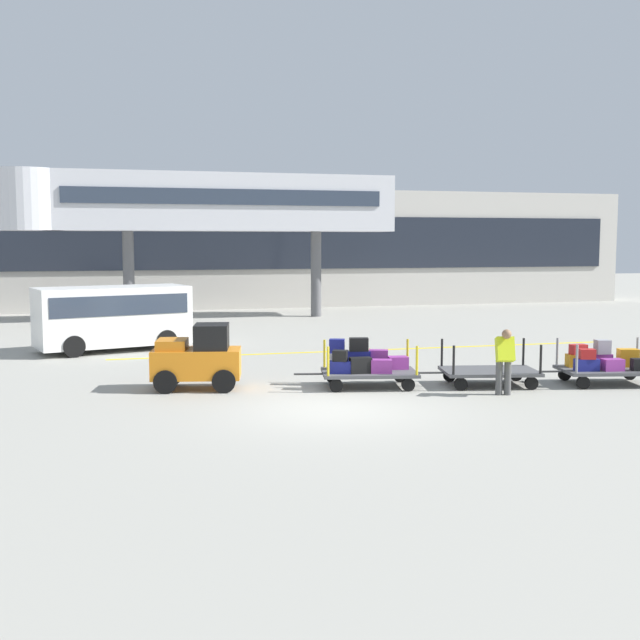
% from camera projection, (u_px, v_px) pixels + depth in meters
% --- Properties ---
extents(ground_plane, '(120.00, 120.00, 0.00)m').
position_uv_depth(ground_plane, '(331.00, 409.00, 16.49)').
color(ground_plane, '#9E9B91').
extents(apron_lead_line, '(17.06, 0.21, 0.01)m').
position_uv_depth(apron_lead_line, '(374.00, 350.00, 25.45)').
color(apron_lead_line, yellow).
rests_on(apron_lead_line, ground_plane).
extents(terminal_building, '(48.82, 2.51, 6.37)m').
position_uv_depth(terminal_building, '(204.00, 249.00, 41.20)').
color(terminal_building, '#BCB7AD').
rests_on(terminal_building, ground_plane).
extents(jet_bridge, '(17.84, 3.00, 6.64)m').
position_uv_depth(jet_bridge, '(187.00, 203.00, 34.89)').
color(jet_bridge, silver).
rests_on(jet_bridge, ground_plane).
extents(baggage_tug, '(2.27, 1.57, 1.58)m').
position_uv_depth(baggage_tug, '(198.00, 358.00, 18.64)').
color(baggage_tug, orange).
rests_on(baggage_tug, ground_plane).
extents(baggage_cart_lead, '(3.08, 1.81, 1.18)m').
position_uv_depth(baggage_cart_lead, '(365.00, 365.00, 18.97)').
color(baggage_cart_lead, '#4C4C4F').
rests_on(baggage_cart_lead, ground_plane).
extents(baggage_cart_middle, '(3.08, 1.81, 1.10)m').
position_uv_depth(baggage_cart_middle, '(489.00, 372.00, 19.12)').
color(baggage_cart_middle, '#4C4C4F').
rests_on(baggage_cart_middle, ground_plane).
extents(baggage_cart_tail, '(3.08, 1.81, 1.10)m').
position_uv_depth(baggage_cart_tail, '(605.00, 364.00, 19.31)').
color(baggage_cart_tail, '#4C4C4F').
rests_on(baggage_cart_tail, ground_plane).
extents(baggage_handler, '(0.49, 0.51, 1.56)m').
position_uv_depth(baggage_handler, '(505.00, 359.00, 17.85)').
color(baggage_handler, '#4C4C4C').
rests_on(baggage_handler, ground_plane).
extents(shuttle_van, '(5.14, 3.19, 2.10)m').
position_uv_depth(shuttle_van, '(113.00, 313.00, 25.22)').
color(shuttle_van, white).
rests_on(shuttle_van, ground_plane).
extents(safety_cone_near, '(0.36, 0.36, 0.55)m').
position_uv_depth(safety_cone_near, '(369.00, 357.00, 21.99)').
color(safety_cone_near, orange).
rests_on(safety_cone_near, ground_plane).
extents(safety_cone_far, '(0.36, 0.36, 0.55)m').
position_uv_depth(safety_cone_far, '(192.00, 354.00, 22.60)').
color(safety_cone_far, '#EA590F').
rests_on(safety_cone_far, ground_plane).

